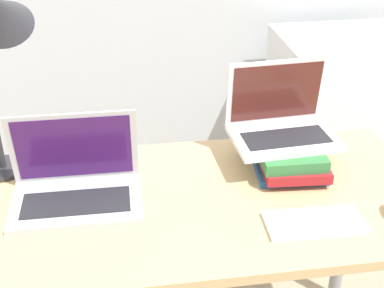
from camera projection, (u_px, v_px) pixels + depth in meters
desk at (196, 225)px, 1.57m from camera, size 1.36×0.65×0.76m
laptop_left at (76, 184)px, 1.50m from camera, size 0.36×0.24×0.24m
book_stack at (287, 154)px, 1.65m from camera, size 0.23×0.30×0.09m
laptop_on_books at (282, 122)px, 1.64m from camera, size 0.33×0.24×0.23m
wireless_keyboard at (314, 222)px, 1.42m from camera, size 0.26×0.12×0.01m
mini_fridge at (335, 142)px, 2.37m from camera, size 0.55×0.49×0.95m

